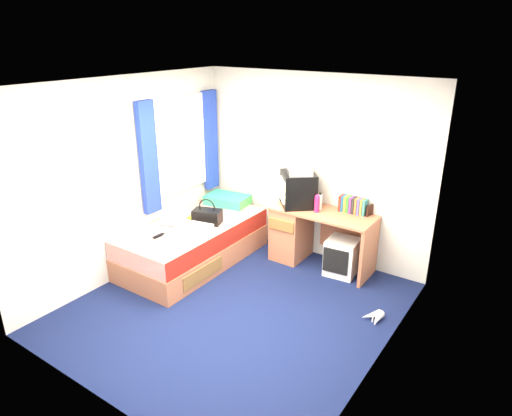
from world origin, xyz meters
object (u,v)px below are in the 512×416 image
Objects in this scene: water_bottle at (169,223)px; aerosol_can at (320,202)px; pillow at (227,200)px; storage_cube at (342,257)px; handbag at (207,216)px; desk at (304,231)px; colour_swatch_fan at (169,237)px; crt_tv at (298,189)px; white_heels at (374,317)px; bed at (194,243)px; towel at (198,230)px; vcr at (299,170)px; picture_frame at (370,210)px; magazine at (199,216)px; remote_control at (159,236)px; pink_water_bottle at (317,204)px.

aerosol_can is at bearing 35.79° from water_bottle.
pillow reaches higher than storage_cube.
pillow is 1.85m from storage_cube.
pillow is 0.72m from handbag.
water_bottle is at bearing -144.21° from aerosol_can.
desk reaches higher than colour_swatch_fan.
aerosol_can is at bearing 3.08° from pillow.
crt_tv is 2.45× the size of white_heels.
white_heels is at bearing 1.63° from bed.
towel is at bearing -135.03° from aerosol_can.
pillow is at bearing 94.88° from bed.
vcr is at bearing 52.90° from colour_swatch_fan.
bed is at bearing -140.72° from picture_frame.
desk is at bearing 49.63° from vcr.
colour_swatch_fan is (-1.31, -1.37, -0.30)m from aerosol_can.
white_heels is (2.46, 0.07, -0.23)m from bed.
colour_swatch_fan is (-1.70, -1.27, 0.32)m from storage_cube.
magazine is (-0.23, 0.10, -0.09)m from handbag.
towel is at bearing -173.31° from white_heels.
pillow is at bearing 163.42° from white_heels.
remote_control reaches higher than storage_cube.
towel is (0.26, -0.19, 0.32)m from bed.
bed is 1.92m from storage_cube.
water_bottle reaches higher than storage_cube.
vcr is 1.47m from magazine.
water_bottle reaches higher than remote_control.
vcr reaches higher than desk.
handbag is at bearing -89.29° from vcr.
bed is at bearing -146.33° from aerosol_can.
picture_frame is 2.11m from towel.
remote_control reaches higher than bed.
picture_frame reaches higher than desk.
remote_control is at bearing -126.44° from handbag.
picture_frame is at bearing 8.49° from handbag.
bed is 1.54× the size of desk.
desk is at bearing 49.66° from towel.
white_heels is (0.51, -0.98, -0.78)m from picture_frame.
colour_swatch_fan is 1.38× the size of remote_control.
aerosol_can is 1.60m from white_heels.
desk is 0.91m from picture_frame.
pink_water_bottle reaches higher than desk.
picture_frame is at bearing 13.20° from desk.
crt_tv is 3.00× the size of water_bottle.
towel is at bearing -130.34° from desk.
picture_frame is 0.69× the size of pink_water_bottle.
aerosol_can reaches higher than pillow.
vcr reaches higher than towel.
vcr reaches higher than handbag.
white_heels is at bearing -19.97° from handbag.
remote_control is (-0.00, -1.35, -0.06)m from pillow.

